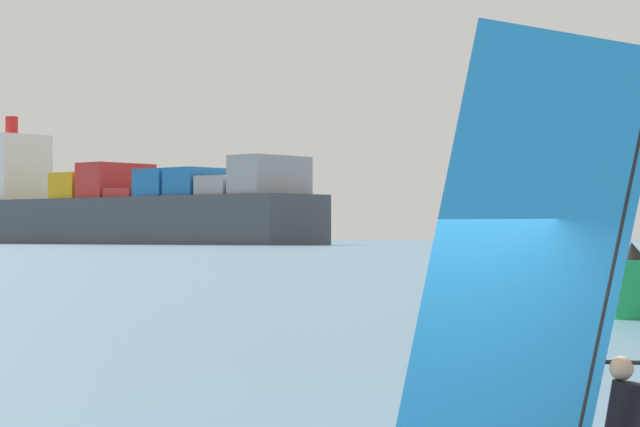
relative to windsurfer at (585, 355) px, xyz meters
name	(u,v)px	position (x,y,z in m)	size (l,w,h in m)	color
windsurfer	(585,355)	(0.00, 0.00, 0.00)	(3.62, 1.92, 4.65)	white
cargo_ship	(120,208)	(22.31, 416.70, 9.52)	(105.96, 125.66, 40.76)	#3F444C
distant_headland	(176,215)	(125.86, 1266.91, 20.53)	(1073.13, 203.11, 43.61)	#4C564C
channel_buoy	(632,285)	(11.87, 25.82, -0.30)	(1.23, 1.23, 2.17)	#19994C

